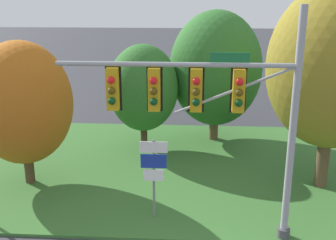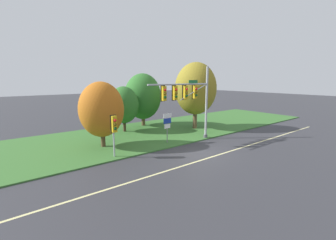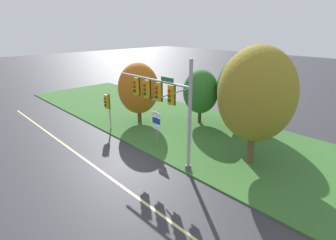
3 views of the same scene
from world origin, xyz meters
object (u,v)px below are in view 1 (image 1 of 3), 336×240
at_px(route_sign_post, 154,167).
at_px(tree_mid_verge, 334,67).
at_px(tree_nearest_road, 22,103).
at_px(tree_left_of_mast, 143,88).
at_px(traffic_signal_mast, 213,104).
at_px(tree_behind_signpost, 216,69).

bearing_deg(route_sign_post, tree_mid_verge, 24.11).
relative_size(tree_nearest_road, tree_left_of_mast, 1.12).
height_order(traffic_signal_mast, tree_mid_verge, tree_mid_verge).
distance_m(traffic_signal_mast, tree_behind_signpost, 9.00).
bearing_deg(tree_behind_signpost, tree_left_of_mast, -155.33).
distance_m(route_sign_post, tree_behind_signpost, 8.55).
bearing_deg(traffic_signal_mast, tree_mid_verge, 40.16).
distance_m(traffic_signal_mast, route_sign_post, 3.17).
height_order(tree_nearest_road, tree_left_of_mast, tree_nearest_road).
relative_size(traffic_signal_mast, tree_nearest_road, 1.24).
xyz_separation_m(route_sign_post, tree_behind_signpost, (2.30, 8.03, 1.83)).
distance_m(route_sign_post, tree_mid_verge, 7.44).
distance_m(tree_nearest_road, tree_behind_signpost, 9.39).
xyz_separation_m(traffic_signal_mast, tree_left_of_mast, (-2.93, 7.41, -1.25)).
relative_size(traffic_signal_mast, tree_mid_verge, 0.91).
xyz_separation_m(tree_nearest_road, tree_left_of_mast, (4.09, 4.06, -0.27)).
height_order(tree_nearest_road, tree_behind_signpost, tree_behind_signpost).
bearing_deg(route_sign_post, traffic_signal_mast, -27.33).
bearing_deg(route_sign_post, tree_nearest_road, 155.19).
height_order(tree_behind_signpost, tree_mid_verge, tree_mid_verge).
distance_m(route_sign_post, tree_left_of_mast, 6.66).
height_order(tree_left_of_mast, tree_behind_signpost, tree_behind_signpost).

